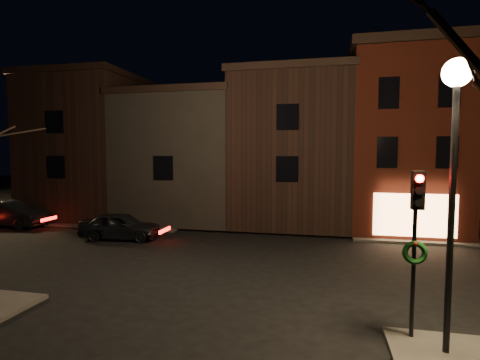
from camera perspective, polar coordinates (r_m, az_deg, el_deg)
name	(u,v)px	position (r m, az deg, el deg)	size (l,w,h in m)	color
ground	(238,263)	(16.00, -0.35, -12.53)	(120.00, 120.00, 0.00)	black
sidewalk_far_left	(96,196)	(42.32, -21.08, -2.29)	(30.00, 30.00, 0.12)	#2D2B28
corner_building	(401,140)	(24.84, 23.34, 5.67)	(6.50, 8.50, 10.50)	#45140C
row_building_a	(295,149)	(25.51, 8.32, 4.64)	(7.30, 10.30, 9.40)	black
row_building_b	(193,157)	(27.05, -7.22, 3.56)	(7.80, 10.30, 8.40)	black
row_building_c	(102,146)	(30.30, -20.29, 4.82)	(7.30, 10.30, 9.90)	black
street_lamp_near	(455,125)	(9.36, 29.94, 7.22)	(0.60, 0.60, 6.48)	black
traffic_signal	(416,228)	(9.82, 25.22, -6.69)	(0.58, 0.38, 4.05)	black
parked_car_a	(121,226)	(21.00, -17.73, -6.68)	(1.70, 4.22, 1.44)	black
parked_car_b	(11,214)	(27.37, -31.56, -4.47)	(1.66, 4.76, 1.57)	black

